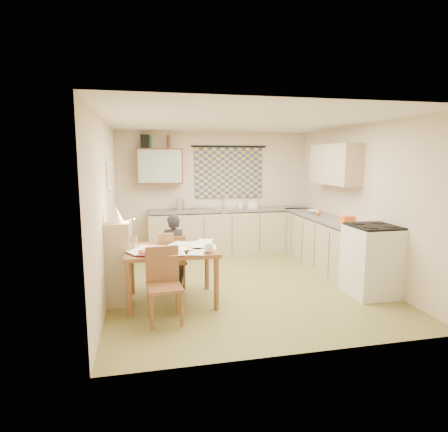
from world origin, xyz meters
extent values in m
cube|color=olive|center=(0.00, 0.00, -0.01)|extent=(4.00, 4.50, 0.02)
cube|color=white|center=(0.00, 0.00, 2.51)|extent=(4.00, 4.50, 0.02)
cube|color=beige|center=(0.00, 2.26, 1.25)|extent=(4.00, 0.02, 2.50)
cube|color=beige|center=(0.00, -2.26, 1.25)|extent=(4.00, 0.02, 2.50)
cube|color=beige|center=(-2.01, 0.00, 1.25)|extent=(0.02, 4.50, 2.50)
cube|color=beige|center=(2.01, 0.00, 1.25)|extent=(0.02, 4.50, 2.50)
cube|color=navy|center=(0.30, 2.22, 1.65)|extent=(1.45, 0.03, 1.05)
cylinder|color=black|center=(0.30, 2.20, 2.20)|extent=(1.60, 0.04, 0.04)
cube|color=#562C1F|center=(-1.15, 2.08, 1.80)|extent=(0.90, 0.34, 0.70)
cube|color=#99B2A5|center=(-1.15, 1.91, 1.80)|extent=(0.84, 0.02, 0.64)
cube|color=tan|center=(1.83, 0.55, 1.85)|extent=(0.34, 1.30, 0.70)
cube|color=beige|center=(-1.97, 0.40, 1.70)|extent=(0.04, 0.50, 0.40)
cube|color=beige|center=(-1.95, 0.40, 1.70)|extent=(0.01, 0.42, 0.32)
cube|color=tan|center=(0.24, 1.95, 0.43)|extent=(3.30, 0.60, 0.86)
cube|color=#595654|center=(0.24, 1.95, 0.90)|extent=(3.30, 0.62, 0.04)
cube|color=tan|center=(1.70, 0.33, 0.43)|extent=(0.60, 2.95, 0.86)
cube|color=#595654|center=(1.70, 0.33, 0.90)|extent=(0.62, 2.95, 0.04)
cube|color=white|center=(1.70, -0.90, 0.49)|extent=(0.66, 0.66, 0.99)
cube|color=black|center=(1.70, -0.90, 1.00)|extent=(0.63, 0.63, 0.03)
cube|color=silver|center=(0.19, 1.95, 0.88)|extent=(0.68, 0.62, 0.10)
cylinder|color=silver|center=(0.16, 2.13, 1.06)|extent=(0.03, 0.03, 0.28)
cube|color=silver|center=(-0.38, 1.95, 0.95)|extent=(0.40, 0.36, 0.06)
cylinder|color=silver|center=(-0.77, 1.95, 1.04)|extent=(0.19, 0.19, 0.24)
cylinder|color=white|center=(0.75, 1.95, 1.00)|extent=(0.26, 0.26, 0.16)
imported|color=white|center=(0.50, 2.00, 1.00)|extent=(0.09, 0.10, 0.17)
imported|color=white|center=(1.70, 1.02, 0.95)|extent=(0.29, 0.29, 0.06)
cube|color=orange|center=(1.70, -0.16, 0.98)|extent=(0.24, 0.19, 0.12)
sphere|color=orange|center=(1.65, 0.74, 0.97)|extent=(0.10, 0.10, 0.10)
cube|color=black|center=(-1.42, 2.08, 2.28)|extent=(0.17, 0.21, 0.26)
cylinder|color=#195926|center=(-1.33, 2.08, 2.28)|extent=(0.08, 0.08, 0.26)
cylinder|color=#562C1F|center=(-0.96, 2.08, 2.28)|extent=(0.09, 0.09, 0.26)
cube|color=brown|center=(-1.14, -0.56, 0.72)|extent=(1.23, 0.94, 0.05)
cube|color=brown|center=(-1.09, 0.03, 0.40)|extent=(0.40, 0.40, 0.04)
cube|color=brown|center=(-1.08, -0.13, 0.62)|extent=(0.37, 0.07, 0.41)
cube|color=brown|center=(-1.27, -1.21, 0.43)|extent=(0.43, 0.43, 0.04)
cube|color=brown|center=(-1.28, -1.03, 0.67)|extent=(0.41, 0.07, 0.44)
imported|color=black|center=(-1.06, -0.02, 0.57)|extent=(0.55, 0.48, 1.14)
cube|color=tan|center=(-1.84, -0.53, 0.56)|extent=(0.32, 0.30, 1.12)
cone|color=beige|center=(-1.84, -0.53, 1.23)|extent=(0.20, 0.20, 0.22)
cube|color=brown|center=(-1.19, -0.33, 0.83)|extent=(0.23, 0.12, 0.16)
imported|color=white|center=(-0.68, -0.90, 0.80)|extent=(0.14, 0.14, 0.10)
imported|color=maroon|center=(-1.57, -0.83, 0.76)|extent=(0.21, 0.29, 0.03)
imported|color=orange|center=(-1.55, -0.65, 0.76)|extent=(0.19, 0.25, 0.02)
cube|color=orange|center=(-1.47, -0.85, 0.77)|extent=(0.13, 0.09, 0.04)
cube|color=black|center=(-1.02, -0.89, 0.76)|extent=(0.13, 0.06, 0.02)
cylinder|color=silver|center=(-1.61, -0.51, 0.84)|extent=(0.07, 0.07, 0.18)
cylinder|color=white|center=(-1.66, -0.49, 1.04)|extent=(0.03, 0.03, 0.22)
sphere|color=#FFCC66|center=(-1.61, -0.52, 1.16)|extent=(0.02, 0.02, 0.02)
cube|color=white|center=(-1.21, -0.57, 0.75)|extent=(0.25, 0.32, 0.00)
cube|color=white|center=(-0.85, -0.40, 0.75)|extent=(0.34, 0.36, 0.00)
cube|color=white|center=(-0.94, -0.47, 0.75)|extent=(0.31, 0.36, 0.00)
cube|color=white|center=(-0.64, -0.62, 0.76)|extent=(0.24, 0.32, 0.00)
cube|color=white|center=(-0.91, -0.49, 0.76)|extent=(0.29, 0.35, 0.00)
cube|color=white|center=(-0.80, -0.41, 0.76)|extent=(0.26, 0.33, 0.00)
cube|color=white|center=(-0.84, -0.90, 0.76)|extent=(0.28, 0.34, 0.00)
cube|color=white|center=(-0.68, -0.38, 0.76)|extent=(0.33, 0.36, 0.00)
cube|color=white|center=(-1.33, -0.54, 0.76)|extent=(0.27, 0.33, 0.00)
cube|color=white|center=(-1.00, -0.40, 0.77)|extent=(0.25, 0.32, 0.00)
cube|color=white|center=(-1.17, -0.68, 0.77)|extent=(0.23, 0.31, 0.00)
cube|color=white|center=(-1.02, -0.57, 0.77)|extent=(0.26, 0.33, 0.00)
cube|color=white|center=(-1.00, -0.44, 0.77)|extent=(0.30, 0.35, 0.00)
cube|color=white|center=(-1.50, -0.54, 0.77)|extent=(0.32, 0.36, 0.00)
cube|color=white|center=(-1.58, -0.75, 0.77)|extent=(0.32, 0.36, 0.00)
cube|color=white|center=(-1.10, -0.92, 0.77)|extent=(0.22, 0.31, 0.00)
cube|color=white|center=(-0.76, -0.56, 0.78)|extent=(0.28, 0.34, 0.00)
cube|color=white|center=(-1.02, -0.69, 0.78)|extent=(0.33, 0.36, 0.00)
cube|color=white|center=(-0.64, -0.34, 0.78)|extent=(0.29, 0.35, 0.00)
cube|color=white|center=(-1.02, -0.44, 0.78)|extent=(0.34, 0.36, 0.00)
camera|label=1|loc=(-1.48, -5.53, 1.95)|focal=30.00mm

